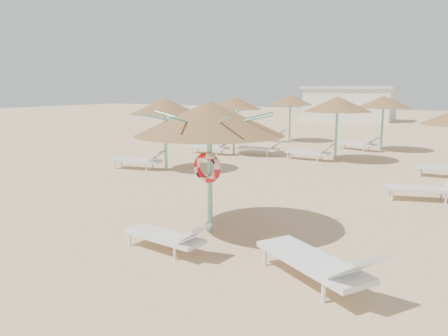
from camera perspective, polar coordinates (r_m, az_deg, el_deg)
The scene contains 6 objects.
ground at distance 9.35m, azimuth 0.34°, elevation -8.57°, with size 120.00×120.00×0.00m, color tan.
main_palapa at distance 9.04m, azimuth -1.91°, elevation 6.44°, with size 3.10×3.10×2.78m.
lounger_main_a at distance 8.32m, azimuth -7.28°, elevation -8.81°, with size 1.86×0.77×0.66m.
lounger_main_b at distance 7.03m, azimuth 12.20°, elevation -11.90°, with size 2.30×1.80×0.83m.
palapa_field at distance 17.97m, azimuth 19.15°, elevation 7.48°, with size 18.73×13.73×2.71m.
service_hut at distance 43.98m, azimuth 16.06°, elevation 8.14°, with size 8.40×4.40×3.25m.
Camera 1 is at (4.30, -7.73, 3.03)m, focal length 35.00 mm.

